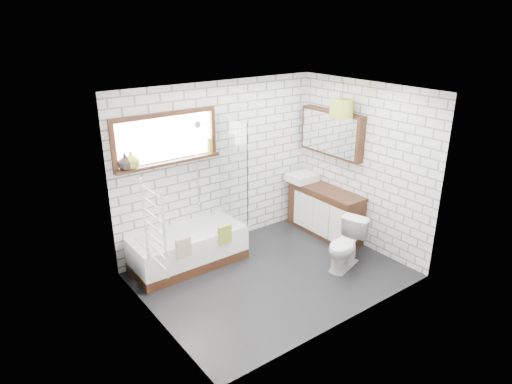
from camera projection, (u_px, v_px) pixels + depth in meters
floor at (273, 275)px, 6.31m from camera, size 3.40×2.60×0.01m
ceiling at (275, 92)px, 5.39m from camera, size 3.40×2.60×0.01m
wall_back at (219, 166)px, 6.83m from camera, size 3.40×0.01×2.50m
wall_front at (350, 226)px, 4.87m from camera, size 3.40×0.01×2.50m
wall_left at (150, 225)px, 4.90m from camera, size 0.01×2.60×2.50m
wall_right at (363, 166)px, 6.80m from camera, size 0.01×2.60×2.50m
window at (166, 139)px, 6.12m from camera, size 1.52×0.16×0.68m
towel_radiator at (154, 228)px, 4.95m from camera, size 0.06×0.52×1.00m
mirror_cabinet at (332, 133)px, 7.05m from camera, size 0.16×1.20×0.70m
shower_riser at (197, 165)px, 6.53m from camera, size 0.02×0.02×1.30m
bathtub at (188, 248)px, 6.48m from camera, size 1.61×0.71×0.52m
shower_screen at (233, 170)px, 6.55m from camera, size 0.02×0.72×1.50m
towel_green at (225, 235)px, 6.35m from camera, size 0.20×0.05×0.27m
towel_beige at (183, 248)px, 5.99m from camera, size 0.21×0.05×0.27m
vanity at (325, 211)px, 7.37m from camera, size 0.44×1.37×0.78m
basin at (302, 177)px, 7.54m from camera, size 0.44×0.38×0.13m
tap at (309, 171)px, 7.60m from camera, size 0.04×0.04×0.18m
toilet at (346, 245)px, 6.39m from camera, size 0.56×0.76×0.69m
vase_olive at (131, 161)px, 5.88m from camera, size 0.24×0.24×0.23m
vase_dark at (125, 163)px, 5.84m from camera, size 0.27×0.27×0.21m
bottle at (210, 147)px, 6.54m from camera, size 0.09×0.09×0.22m
pendant at (342, 109)px, 6.55m from camera, size 0.34×0.34×0.25m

